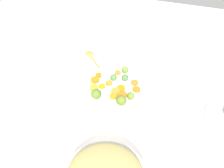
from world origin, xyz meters
name	(u,v)px	position (x,y,z in m)	size (l,w,h in m)	color
tabletop	(105,101)	(0.00, 0.00, 0.01)	(2.40, 2.40, 0.02)	white
serving_bowl_carrots	(112,95)	(-0.04, 0.01, 0.07)	(0.27, 0.27, 0.11)	white
carrot_slice_0	(95,81)	(0.04, 0.00, 0.13)	(0.04, 0.04, 0.01)	orange
carrot_slice_1	(136,90)	(-0.14, 0.00, 0.13)	(0.03, 0.03, 0.01)	orange
carrot_slice_2	(115,91)	(-0.06, 0.04, 0.14)	(0.04, 0.04, 0.01)	orange
carrot_slice_3	(135,83)	(-0.13, -0.04, 0.13)	(0.03, 0.03, 0.01)	orange
carrot_slice_4	(98,75)	(0.04, -0.03, 0.14)	(0.03, 0.03, 0.01)	orange
carrot_slice_5	(118,73)	(-0.04, -0.08, 0.13)	(0.03, 0.03, 0.01)	orange
carrot_slice_6	(94,88)	(0.03, 0.05, 0.14)	(0.04, 0.04, 0.01)	orange
carrot_slice_7	(101,86)	(0.00, 0.03, 0.13)	(0.03, 0.03, 0.01)	orange
carrot_slice_8	(122,94)	(-0.10, 0.05, 0.13)	(0.04, 0.04, 0.01)	orange
carrot_slice_9	(113,96)	(-0.06, 0.07, 0.14)	(0.03, 0.03, 0.01)	orange
carrot_slice_10	(121,88)	(-0.08, 0.01, 0.13)	(0.04, 0.04, 0.01)	orange
carrot_slice_11	(109,83)	(-0.02, 0.00, 0.14)	(0.03, 0.03, 0.01)	orange
brussels_sprout_0	(131,96)	(-0.13, 0.06, 0.15)	(0.03, 0.03, 0.03)	olive
brussels_sprout_1	(125,78)	(-0.08, -0.04, 0.14)	(0.03, 0.03, 0.03)	#4B6F3C
brussels_sprout_2	(125,70)	(-0.07, -0.10, 0.15)	(0.03, 0.03, 0.03)	olive
brussels_sprout_3	(96,94)	(0.00, 0.09, 0.15)	(0.04, 0.04, 0.04)	#547128
brussels_sprout_4	(113,77)	(-0.03, -0.03, 0.14)	(0.03, 0.03, 0.03)	#48793C
brussels_sprout_5	(121,100)	(-0.11, 0.09, 0.15)	(0.04, 0.04, 0.04)	#5B7124
wooden_spoon	(92,57)	(0.18, -0.29, 0.03)	(0.20, 0.20, 0.01)	#BE8842
dish_towel	(198,161)	(-0.43, 0.18, 0.02)	(0.15, 0.13, 0.01)	#98AEBC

